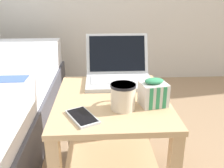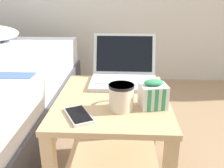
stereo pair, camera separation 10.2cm
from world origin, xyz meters
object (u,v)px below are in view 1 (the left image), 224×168
(mug_front_left, at_px, (123,95))
(snack_bag, at_px, (153,93))
(cell_phone, at_px, (82,117))
(laptop, at_px, (119,72))

(mug_front_left, relative_size, snack_bag, 1.22)
(cell_phone, bearing_deg, laptop, 67.20)
(laptop, xyz_separation_m, mug_front_left, (-0.01, -0.32, 0.01))
(mug_front_left, bearing_deg, snack_bag, 11.57)
(laptop, relative_size, mug_front_left, 2.31)
(snack_bag, relative_size, cell_phone, 0.70)
(laptop, bearing_deg, cell_phone, -112.80)
(snack_bag, distance_m, cell_phone, 0.30)
(laptop, bearing_deg, snack_bag, -68.63)
(laptop, distance_m, cell_phone, 0.43)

